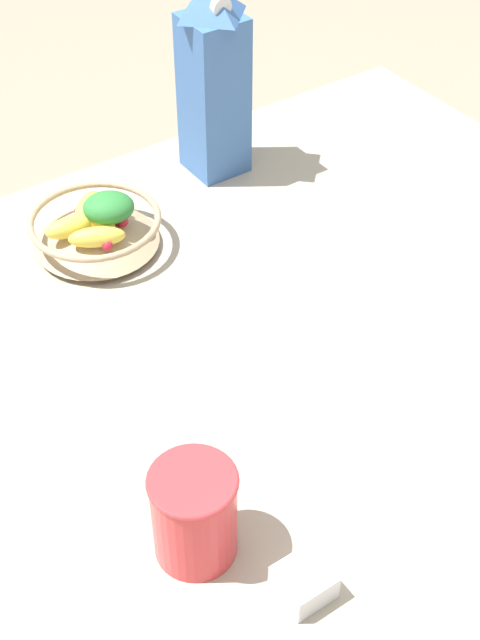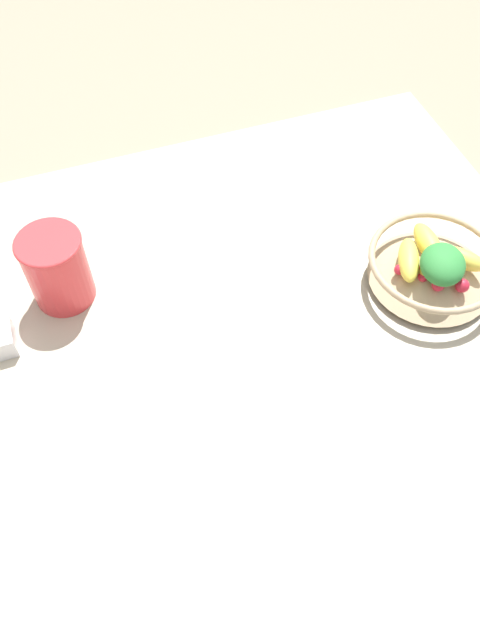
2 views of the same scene
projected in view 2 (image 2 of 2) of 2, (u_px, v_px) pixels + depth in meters
The scene contains 4 objects.
ground_plane at pixel (221, 455), 0.80m from camera, with size 6.00×6.00×0.00m, color gray.
countertop at pixel (220, 450), 0.78m from camera, with size 1.14×1.14×0.03m.
fruit_bowl at pixel (434, 266), 0.89m from camera, with size 0.19×0.19×0.09m.
drinking_cup at pixel (57, 268), 0.86m from camera, with size 0.09×0.09×0.11m.
Camera 2 is at (0.31, -0.08, 0.75)m, focal length 35.00 mm.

